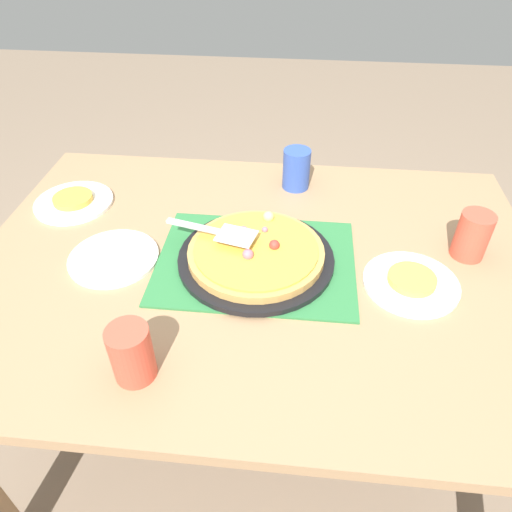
# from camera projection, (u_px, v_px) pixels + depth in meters

# --- Properties ---
(ground_plane) EXTENTS (8.00, 8.00, 0.00)m
(ground_plane) POSITION_uv_depth(u_px,v_px,m) (256.00, 426.00, 1.64)
(ground_plane) COLOR #84705B
(dining_table) EXTENTS (1.40, 1.00, 0.75)m
(dining_table) POSITION_uv_depth(u_px,v_px,m) (256.00, 294.00, 1.23)
(dining_table) COLOR #9E7A56
(dining_table) RESTS_ON ground_plane
(placemat) EXTENTS (0.48, 0.36, 0.01)m
(placemat) POSITION_uv_depth(u_px,v_px,m) (256.00, 261.00, 1.15)
(placemat) COLOR #2D753D
(placemat) RESTS_ON dining_table
(pizza_pan) EXTENTS (0.38, 0.38, 0.01)m
(pizza_pan) POSITION_uv_depth(u_px,v_px,m) (256.00, 258.00, 1.15)
(pizza_pan) COLOR black
(pizza_pan) RESTS_ON placemat
(pizza) EXTENTS (0.33, 0.33, 0.05)m
(pizza) POSITION_uv_depth(u_px,v_px,m) (256.00, 251.00, 1.14)
(pizza) COLOR tan
(pizza) RESTS_ON pizza_pan
(plate_near_left) EXTENTS (0.22, 0.22, 0.01)m
(plate_near_left) POSITION_uv_depth(u_px,v_px,m) (411.00, 283.00, 1.09)
(plate_near_left) COLOR white
(plate_near_left) RESTS_ON dining_table
(plate_far_right) EXTENTS (0.22, 0.22, 0.01)m
(plate_far_right) POSITION_uv_depth(u_px,v_px,m) (74.00, 202.00, 1.35)
(plate_far_right) COLOR white
(plate_far_right) RESTS_ON dining_table
(plate_side) EXTENTS (0.22, 0.22, 0.01)m
(plate_side) POSITION_uv_depth(u_px,v_px,m) (114.00, 258.00, 1.16)
(plate_side) COLOR white
(plate_side) RESTS_ON dining_table
(served_slice_left) EXTENTS (0.11, 0.11, 0.02)m
(served_slice_left) POSITION_uv_depth(u_px,v_px,m) (412.00, 279.00, 1.08)
(served_slice_left) COLOR #EAB747
(served_slice_left) RESTS_ON plate_near_left
(served_slice_right) EXTENTS (0.11, 0.11, 0.02)m
(served_slice_right) POSITION_uv_depth(u_px,v_px,m) (73.00, 199.00, 1.34)
(served_slice_right) COLOR gold
(served_slice_right) RESTS_ON plate_far_right
(cup_near) EXTENTS (0.08, 0.08, 0.12)m
(cup_near) POSITION_uv_depth(u_px,v_px,m) (296.00, 169.00, 1.39)
(cup_near) COLOR #3351AD
(cup_near) RESTS_ON dining_table
(cup_far) EXTENTS (0.08, 0.08, 0.12)m
(cup_far) POSITION_uv_depth(u_px,v_px,m) (131.00, 353.00, 0.87)
(cup_far) COLOR #E04C38
(cup_far) RESTS_ON dining_table
(cup_corner) EXTENTS (0.08, 0.08, 0.12)m
(cup_corner) POSITION_uv_depth(u_px,v_px,m) (472.00, 235.00, 1.14)
(cup_corner) COLOR #E04C38
(cup_corner) RESTS_ON dining_table
(pizza_server) EXTENTS (0.23, 0.10, 0.01)m
(pizza_server) POSITION_uv_depth(u_px,v_px,m) (218.00, 232.00, 1.14)
(pizza_server) COLOR silver
(pizza_server) RESTS_ON pizza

